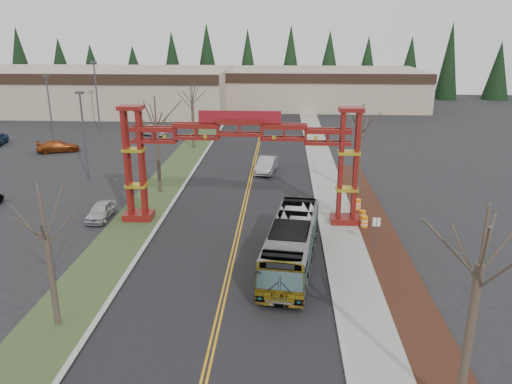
# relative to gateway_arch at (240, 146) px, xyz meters

# --- Properties ---
(ground) EXTENTS (200.00, 200.00, 0.00)m
(ground) POSITION_rel_gateway_arch_xyz_m (-0.00, -18.00, -5.98)
(ground) COLOR black
(ground) RESTS_ON ground
(road) EXTENTS (12.00, 110.00, 0.02)m
(road) POSITION_rel_gateway_arch_xyz_m (-0.00, 7.00, -5.97)
(road) COLOR black
(road) RESTS_ON ground
(lane_line_left) EXTENTS (0.12, 100.00, 0.01)m
(lane_line_left) POSITION_rel_gateway_arch_xyz_m (-0.12, 7.00, -5.96)
(lane_line_left) COLOR orange
(lane_line_left) RESTS_ON road
(lane_line_right) EXTENTS (0.12, 100.00, 0.01)m
(lane_line_right) POSITION_rel_gateway_arch_xyz_m (0.12, 7.00, -5.96)
(lane_line_right) COLOR orange
(lane_line_right) RESTS_ON road
(curb_right) EXTENTS (0.30, 110.00, 0.15)m
(curb_right) POSITION_rel_gateway_arch_xyz_m (6.15, 7.00, -5.91)
(curb_right) COLOR #A6A6A0
(curb_right) RESTS_ON ground
(sidewalk_right) EXTENTS (2.60, 110.00, 0.14)m
(sidewalk_right) POSITION_rel_gateway_arch_xyz_m (7.60, 7.00, -5.91)
(sidewalk_right) COLOR gray
(sidewalk_right) RESTS_ON ground
(landscape_strip) EXTENTS (2.60, 50.00, 0.12)m
(landscape_strip) POSITION_rel_gateway_arch_xyz_m (10.20, -8.00, -5.92)
(landscape_strip) COLOR black
(landscape_strip) RESTS_ON ground
(grass_median) EXTENTS (4.00, 110.00, 0.08)m
(grass_median) POSITION_rel_gateway_arch_xyz_m (-8.00, 7.00, -5.94)
(grass_median) COLOR #2F4321
(grass_median) RESTS_ON ground
(curb_left) EXTENTS (0.30, 110.00, 0.15)m
(curb_left) POSITION_rel_gateway_arch_xyz_m (-6.15, 7.00, -5.91)
(curb_left) COLOR #A6A6A0
(curb_left) RESTS_ON ground
(gateway_arch) EXTENTS (18.20, 1.60, 8.90)m
(gateway_arch) POSITION_rel_gateway_arch_xyz_m (0.00, 0.00, 0.00)
(gateway_arch) COLOR #5E0E0C
(gateway_arch) RESTS_ON ground
(retail_building_west) EXTENTS (46.00, 22.30, 7.50)m
(retail_building_west) POSITION_rel_gateway_arch_xyz_m (-30.00, 53.96, -2.22)
(retail_building_west) COLOR tan
(retail_building_west) RESTS_ON ground
(retail_building_east) EXTENTS (38.00, 20.30, 7.00)m
(retail_building_east) POSITION_rel_gateway_arch_xyz_m (10.00, 61.95, -2.47)
(retail_building_east) COLOR tan
(retail_building_east) RESTS_ON ground
(conifer_treeline) EXTENTS (116.10, 5.60, 13.00)m
(conifer_treeline) POSITION_rel_gateway_arch_xyz_m (0.25, 74.00, 0.50)
(conifer_treeline) COLOR black
(conifer_treeline) RESTS_ON ground
(transit_bus) EXTENTS (3.98, 11.28, 3.08)m
(transit_bus) POSITION_rel_gateway_arch_xyz_m (3.80, -7.48, -4.44)
(transit_bus) COLOR #B9BCC1
(transit_bus) RESTS_ON ground
(silver_sedan) EXTENTS (2.37, 5.01, 1.59)m
(silver_sedan) POSITION_rel_gateway_arch_xyz_m (1.50, 14.15, -5.19)
(silver_sedan) COLOR #A5A8AD
(silver_sedan) RESTS_ON ground
(parked_car_near_a) EXTENTS (1.62, 3.90, 1.32)m
(parked_car_near_a) POSITION_rel_gateway_arch_xyz_m (-11.00, 0.00, -5.32)
(parked_car_near_a) COLOR #B7B9C0
(parked_car_near_a) RESTS_ON ground
(parked_car_mid_a) EXTENTS (5.28, 3.65, 1.42)m
(parked_car_mid_a) POSITION_rel_gateway_arch_xyz_m (-24.11, 21.84, -5.27)
(parked_car_mid_a) COLOR #8F3B14
(parked_car_mid_a) RESTS_ON ground
(parked_car_far_a) EXTENTS (4.67, 3.17, 1.46)m
(parked_car_far_a) POSITION_rel_gateway_arch_xyz_m (-15.36, 32.27, -5.25)
(parked_car_far_a) COLOR #9CA1A3
(parked_car_far_a) RESTS_ON ground
(bare_tree_median_near) EXTENTS (3.02, 3.02, 7.02)m
(bare_tree_median_near) POSITION_rel_gateway_arch_xyz_m (-8.00, -14.67, -0.99)
(bare_tree_median_near) COLOR #382D26
(bare_tree_median_near) RESTS_ON ground
(bare_tree_median_mid) EXTENTS (3.43, 3.43, 8.68)m
(bare_tree_median_mid) POSITION_rel_gateway_arch_xyz_m (-8.00, 6.98, 0.39)
(bare_tree_median_mid) COLOR #382D26
(bare_tree_median_mid) RESTS_ON ground
(bare_tree_median_far) EXTENTS (3.45, 3.45, 7.97)m
(bare_tree_median_far) POSITION_rel_gateway_arch_xyz_m (-8.00, 24.79, -0.33)
(bare_tree_median_far) COLOR #382D26
(bare_tree_median_far) RESTS_ON ground
(bare_tree_right_near) EXTENTS (3.31, 3.31, 8.70)m
(bare_tree_right_near) POSITION_rel_gateway_arch_xyz_m (10.00, -20.02, 0.49)
(bare_tree_right_near) COLOR #382D26
(bare_tree_right_near) RESTS_ON ground
(bare_tree_right_far) EXTENTS (3.28, 3.28, 8.10)m
(bare_tree_right_far) POSITION_rel_gateway_arch_xyz_m (10.00, 7.33, -0.09)
(bare_tree_right_far) COLOR #382D26
(bare_tree_right_far) RESTS_ON ground
(light_pole_near) EXTENTS (0.75, 0.38, 8.66)m
(light_pole_near) POSITION_rel_gateway_arch_xyz_m (-15.99, 10.41, -0.97)
(light_pole_near) COLOR #3F3F44
(light_pole_near) RESTS_ON ground
(light_pole_mid) EXTENTS (0.75, 0.37, 8.61)m
(light_pole_mid) POSITION_rel_gateway_arch_xyz_m (-27.46, 28.01, -1.00)
(light_pole_mid) COLOR #3F3F44
(light_pole_mid) RESTS_ON ground
(light_pole_far) EXTENTS (0.85, 0.43, 9.84)m
(light_pole_far) POSITION_rel_gateway_arch_xyz_m (-24.11, 36.16, -0.29)
(light_pole_far) COLOR #3F3F44
(light_pole_far) RESTS_ON ground
(street_sign) EXTENTS (0.51, 0.06, 2.25)m
(street_sign) POSITION_rel_gateway_arch_xyz_m (9.50, -4.50, -4.36)
(street_sign) COLOR #3F3F44
(street_sign) RESTS_ON ground
(barrel_south) EXTENTS (0.53, 0.53, 0.97)m
(barrel_south) POSITION_rel_gateway_arch_xyz_m (9.32, -0.88, -5.50)
(barrel_south) COLOR orange
(barrel_south) RESTS_ON ground
(barrel_mid) EXTENTS (0.50, 0.50, 0.92)m
(barrel_mid) POSITION_rel_gateway_arch_xyz_m (9.39, 0.48, -5.52)
(barrel_mid) COLOR orange
(barrel_mid) RESTS_ON ground
(barrel_north) EXTENTS (0.55, 0.55, 1.02)m
(barrel_north) POSITION_rel_gateway_arch_xyz_m (9.33, 2.91, -5.47)
(barrel_north) COLOR orange
(barrel_north) RESTS_ON ground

